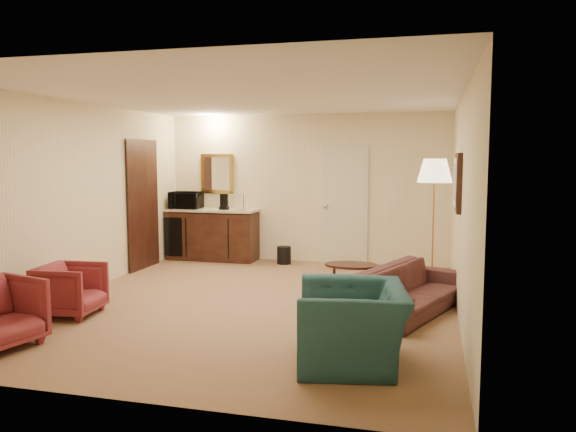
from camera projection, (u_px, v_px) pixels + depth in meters
The scene contains 11 objects.
ground at pixel (254, 303), 7.15m from camera, with size 6.00×6.00×0.00m, color #9C734F.
room_walls at pixel (263, 167), 7.74m from camera, with size 5.02×6.01×2.61m.
wetbar_cabinet at pixel (213, 234), 10.13m from camera, with size 1.64×0.58×0.92m, color #3C2113.
sofa at pixel (411, 282), 6.69m from camera, with size 1.90×0.56×0.74m, color black.
teal_armchair at pixel (352, 312), 5.02m from camera, with size 1.08×0.70×0.95m, color #1D444A.
rose_chair_near at pixel (70, 287), 6.55m from camera, with size 0.66×0.61×0.67m, color maroon.
coffee_table at pixel (352, 279), 7.59m from camera, with size 0.72×0.49×0.42m, color #331A11.
floor_lamp at pixel (433, 223), 7.96m from camera, with size 0.49×0.49×1.84m, color #B8843D.
waste_bin at pixel (284, 255), 9.76m from camera, with size 0.24×0.24×0.30m, color black.
microwave at pixel (186, 198), 10.16m from camera, with size 0.55×0.31×0.38m, color black.
coffee_maker at pixel (224, 202), 9.98m from camera, with size 0.15×0.15×0.28m, color black.
Camera 1 is at (2.17, -6.67, 1.85)m, focal length 35.00 mm.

